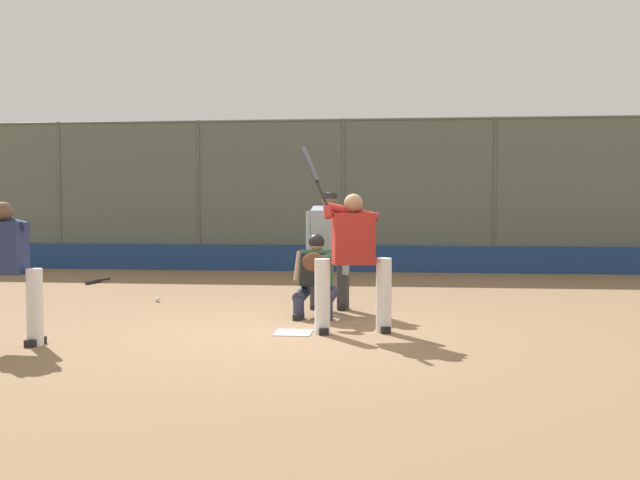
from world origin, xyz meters
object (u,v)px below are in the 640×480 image
(catcher_behind_plate, at_px, (315,275))
(batter_on_deck, at_px, (4,267))
(spare_bat_near_backstop, at_px, (95,281))
(batter_at_plate, at_px, (352,257))
(baseball_loose, at_px, (157,300))
(umpire_home, at_px, (329,247))

(catcher_behind_plate, bearing_deg, batter_on_deck, 40.12)
(spare_bat_near_backstop, bearing_deg, batter_at_plate, 55.49)
(batter_at_plate, xyz_separation_m, batter_on_deck, (3.72, 1.11, -0.05))
(batter_at_plate, height_order, catcher_behind_plate, batter_at_plate)
(spare_bat_near_backstop, bearing_deg, baseball_loose, 48.02)
(batter_on_deck, xyz_separation_m, spare_bat_near_backstop, (1.47, -5.88, -0.81))
(umpire_home, relative_size, baseball_loose, 22.70)
(batter_on_deck, relative_size, baseball_loose, 29.42)
(catcher_behind_plate, height_order, batter_on_deck, batter_on_deck)
(batter_on_deck, distance_m, spare_bat_near_backstop, 6.12)
(catcher_behind_plate, distance_m, batter_on_deck, 3.83)
(catcher_behind_plate, relative_size, spare_bat_near_backstop, 1.34)
(baseball_loose, bearing_deg, spare_bat_near_backstop, -50.13)
(umpire_home, bearing_deg, batter_at_plate, 107.32)
(catcher_behind_plate, bearing_deg, batter_at_plate, 124.18)
(batter_at_plate, relative_size, baseball_loose, 30.02)
(batter_at_plate, distance_m, baseball_loose, 4.03)
(spare_bat_near_backstop, bearing_deg, batter_on_deck, 22.15)
(catcher_behind_plate, height_order, umpire_home, umpire_home)
(umpire_home, relative_size, batter_on_deck, 0.77)
(umpire_home, xyz_separation_m, batter_on_deck, (3.26, 2.94, -0.05))
(baseball_loose, bearing_deg, batter_at_plate, 143.32)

